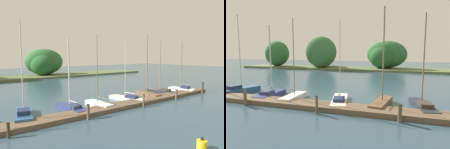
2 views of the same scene
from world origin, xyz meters
TOP-DOWN VIEW (x-y plane):
  - dock_pier at (0.00, 12.30)m, footprint 31.27×1.80m
  - sailboat_2 at (-6.97, 14.47)m, footprint 2.03×4.36m
  - sailboat_3 at (-3.06, 14.19)m, footprint 1.52×4.20m
  - sailboat_4 at (-0.35, 13.84)m, footprint 1.22×3.68m
  - sailboat_5 at (3.69, 14.21)m, footprint 2.15×4.60m
  - sailboat_6 at (7.09, 14.26)m, footprint 1.48×4.08m
  - sailboat_7 at (9.98, 14.48)m, footprint 1.90×4.46m
  - sailboat_8 at (13.20, 13.51)m, footprint 1.72×3.69m
  - mooring_piling_1 at (-8.65, 11.00)m, footprint 0.22×0.22m
  - mooring_piling_2 at (-3.06, 11.11)m, footprint 0.27×0.27m
  - mooring_piling_3 at (3.09, 11.07)m, footprint 0.21×0.21m
  - mooring_piling_4 at (8.47, 11.12)m, footprint 0.28×0.28m
  - mooring_piling_5 at (14.06, 11.01)m, footprint 0.29×0.29m
  - channel_buoy_0 at (-0.81, 3.20)m, footprint 0.52×0.52m

SIDE VIEW (x-z plane):
  - dock_pier at x=0.00m, z-range 0.00..0.35m
  - sailboat_5 at x=3.69m, z-range -3.05..3.56m
  - channel_buoy_0 at x=-0.81m, z-range -0.08..0.64m
  - sailboat_4 at x=-0.35m, z-range -3.18..3.78m
  - sailboat_7 at x=9.98m, z-range -3.13..3.79m
  - sailboat_3 at x=-3.06m, z-range -2.92..3.63m
  - sailboat_2 at x=-6.97m, z-range -3.51..4.26m
  - sailboat_8 at x=13.20m, z-range -2.95..3.73m
  - sailboat_6 at x=7.09m, z-range -3.34..4.15m
  - mooring_piling_1 at x=-8.65m, z-range 0.01..0.99m
  - mooring_piling_4 at x=8.47m, z-range 0.01..1.11m
  - mooring_piling_2 at x=-3.06m, z-range 0.01..1.22m
  - mooring_piling_3 at x=3.09m, z-range 0.01..1.24m
  - mooring_piling_5 at x=14.06m, z-range 0.01..1.50m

